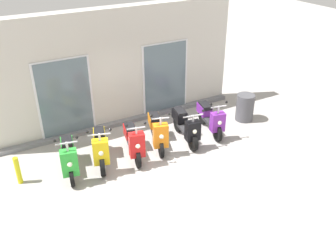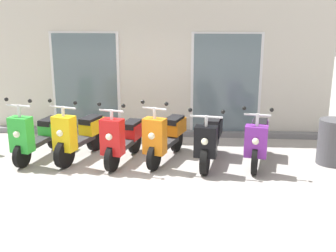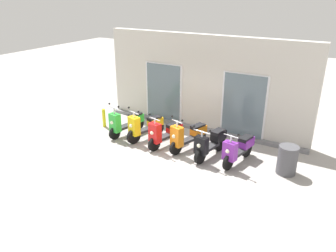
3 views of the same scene
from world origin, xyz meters
name	(u,v)px [view 1 (image 1 of 3)]	position (x,y,z in m)	size (l,w,h in m)	color
ground_plane	(161,165)	(0.00, 0.00, 0.00)	(40.00, 40.00, 0.00)	#A8A39E
storefront_facade	(115,71)	(0.00, 2.74, 1.65)	(7.69, 0.50, 3.42)	beige
scooter_green	(69,156)	(-2.07, 0.81, 0.47)	(0.67, 1.56, 1.27)	black
scooter_yellow	(101,147)	(-1.26, 0.82, 0.48)	(0.78, 1.53, 1.24)	black
scooter_red	(134,141)	(-0.41, 0.71, 0.47)	(0.67, 1.51, 1.22)	black
scooter_orange	(157,130)	(0.37, 0.85, 0.49)	(0.77, 1.54, 1.24)	black
scooter_black	(185,126)	(1.19, 0.75, 0.47)	(0.66, 1.59, 1.15)	black
scooter_purple	(210,118)	(2.06, 0.80, 0.47)	(0.64, 1.55, 1.18)	black
trash_bin	(245,107)	(3.44, 0.92, 0.42)	(0.54, 0.54, 0.83)	#4C4C51
curb_bollard	(18,170)	(-3.23, 1.00, 0.35)	(0.12, 0.12, 0.70)	yellow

